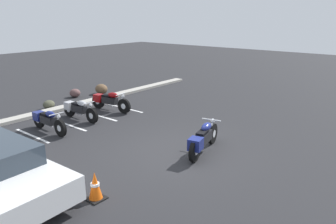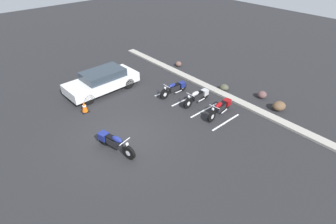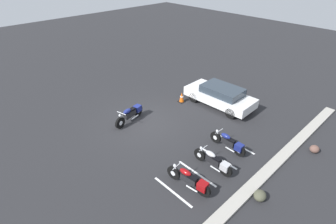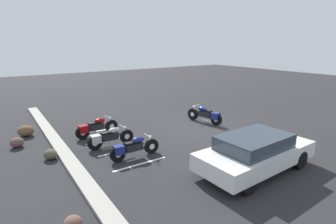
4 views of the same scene
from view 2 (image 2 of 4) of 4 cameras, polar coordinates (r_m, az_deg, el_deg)
ground at (r=12.41m, az=-10.04°, el=-5.82°), size 60.00×60.00×0.00m
motorcycle_navy_featured at (r=11.59m, az=-11.77°, el=-6.43°), size 2.16×0.82×0.86m
parked_bike_0 at (r=15.45m, az=1.53°, el=5.24°), size 0.56×2.00×0.79m
parked_bike_1 at (r=14.71m, az=6.56°, el=3.44°), size 0.56×2.01×0.79m
parked_bike_2 at (r=13.88m, az=11.43°, el=0.99°), size 0.64×2.08×0.82m
car_white at (r=16.19m, az=-14.12°, el=6.66°), size 1.93×4.35×1.29m
concrete_curb at (r=16.14m, az=10.42°, el=4.56°), size 18.00×0.50×0.12m
landscape_rock_0 at (r=16.34m, az=12.14°, el=5.26°), size 0.62×0.57×0.38m
landscape_rock_1 at (r=16.13m, az=19.79°, el=3.57°), size 0.71×0.72×0.42m
landscape_rock_2 at (r=19.19m, az=2.29°, el=10.42°), size 0.48×0.46×0.36m
landscape_rock_3 at (r=15.26m, az=23.00°, el=1.21°), size 0.84×0.89×0.51m
traffic_cone at (r=14.58m, az=-17.75°, el=1.11°), size 0.40×0.40×0.67m
stall_line_0 at (r=16.05m, az=0.08°, el=4.76°), size 0.10×2.10×0.00m
stall_line_1 at (r=15.13m, az=3.77°, el=2.71°), size 0.10×2.10×0.00m
stall_line_2 at (r=14.31m, az=7.90°, el=0.40°), size 0.10×2.10×0.00m
stall_line_3 at (r=13.59m, az=12.50°, el=-2.18°), size 0.10×2.10×0.00m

